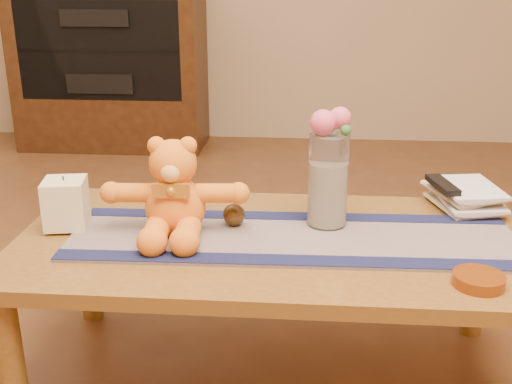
# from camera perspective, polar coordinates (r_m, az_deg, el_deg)

# --- Properties ---
(floor) EXTENTS (5.50, 5.50, 0.00)m
(floor) POSITION_cam_1_polar(r_m,az_deg,el_deg) (1.92, 1.56, -16.58)
(floor) COLOR #512E17
(floor) RESTS_ON ground
(coffee_table_top) EXTENTS (1.40, 0.70, 0.04)m
(coffee_table_top) POSITION_cam_1_polar(r_m,az_deg,el_deg) (1.70, 1.69, -4.82)
(coffee_table_top) COLOR brown
(coffee_table_top) RESTS_ON floor
(table_leg_fl) EXTENTS (0.07, 0.07, 0.41)m
(table_leg_fl) POSITION_cam_1_polar(r_m,az_deg,el_deg) (1.71, -21.63, -14.71)
(table_leg_fl) COLOR brown
(table_leg_fl) RESTS_ON floor
(table_leg_bl) EXTENTS (0.07, 0.07, 0.41)m
(table_leg_bl) POSITION_cam_1_polar(r_m,az_deg,el_deg) (2.17, -15.17, -6.30)
(table_leg_bl) COLOR brown
(table_leg_bl) RESTS_ON floor
(table_leg_br) EXTENTS (0.07, 0.07, 0.41)m
(table_leg_br) POSITION_cam_1_polar(r_m,az_deg,el_deg) (2.13, 19.66, -7.36)
(table_leg_br) COLOR brown
(table_leg_br) RESTS_ON floor
(persian_runner) EXTENTS (1.21, 0.38, 0.01)m
(persian_runner) POSITION_cam_1_polar(r_m,az_deg,el_deg) (1.68, 3.38, -4.24)
(persian_runner) COLOR #181B44
(persian_runner) RESTS_ON coffee_table_top
(runner_border_near) EXTENTS (1.20, 0.09, 0.00)m
(runner_border_near) POSITION_cam_1_polar(r_m,az_deg,el_deg) (1.54, 3.38, -6.27)
(runner_border_near) COLOR #13173B
(runner_border_near) RESTS_ON persian_runner
(runner_border_far) EXTENTS (1.20, 0.09, 0.00)m
(runner_border_far) POSITION_cam_1_polar(r_m,az_deg,el_deg) (1.81, 3.39, -2.22)
(runner_border_far) COLOR #13173B
(runner_border_far) RESTS_ON persian_runner
(teddy_bear) EXTENTS (0.39, 0.33, 0.25)m
(teddy_bear) POSITION_cam_1_polar(r_m,az_deg,el_deg) (1.68, -7.51, 0.40)
(teddy_bear) COLOR orange
(teddy_bear) RESTS_ON persian_runner
(pillar_candle) EXTENTS (0.13, 0.13, 0.13)m
(pillar_candle) POSITION_cam_1_polar(r_m,az_deg,el_deg) (1.80, -17.09, -0.98)
(pillar_candle) COLOR beige
(pillar_candle) RESTS_ON persian_runner
(candle_wick) EXTENTS (0.00, 0.00, 0.01)m
(candle_wick) POSITION_cam_1_polar(r_m,az_deg,el_deg) (1.77, -17.32, 1.23)
(candle_wick) COLOR black
(candle_wick) RESTS_ON pillar_candle
(glass_vase) EXTENTS (0.11, 0.11, 0.26)m
(glass_vase) POSITION_cam_1_polar(r_m,az_deg,el_deg) (1.72, 6.65, 1.07)
(glass_vase) COLOR silver
(glass_vase) RESTS_ON persian_runner
(potpourri_fill) EXTENTS (0.09, 0.09, 0.18)m
(potpourri_fill) POSITION_cam_1_polar(r_m,az_deg,el_deg) (1.73, 6.59, -0.15)
(potpourri_fill) COLOR beige
(potpourri_fill) RESTS_ON glass_vase
(rose_left) EXTENTS (0.07, 0.07, 0.07)m
(rose_left) POSITION_cam_1_polar(r_m,az_deg,el_deg) (1.66, 6.19, 6.37)
(rose_left) COLOR #E14F75
(rose_left) RESTS_ON glass_vase
(rose_right) EXTENTS (0.06, 0.06, 0.06)m
(rose_right) POSITION_cam_1_polar(r_m,az_deg,el_deg) (1.68, 7.74, 6.77)
(rose_right) COLOR #E14F75
(rose_right) RESTS_ON glass_vase
(blue_flower_back) EXTENTS (0.04, 0.04, 0.04)m
(blue_flower_back) POSITION_cam_1_polar(r_m,az_deg,el_deg) (1.71, 7.16, 6.46)
(blue_flower_back) COLOR #4D67A7
(blue_flower_back) RESTS_ON glass_vase
(blue_flower_side) EXTENTS (0.04, 0.04, 0.04)m
(blue_flower_side) POSITION_cam_1_polar(r_m,az_deg,el_deg) (1.70, 5.81, 6.12)
(blue_flower_side) COLOR #4D67A7
(blue_flower_side) RESTS_ON glass_vase
(leaf_sprig) EXTENTS (0.03, 0.03, 0.03)m
(leaf_sprig) POSITION_cam_1_polar(r_m,az_deg,el_deg) (1.66, 8.25, 5.65)
(leaf_sprig) COLOR #33662D
(leaf_sprig) RESTS_ON glass_vase
(bronze_ball) EXTENTS (0.08, 0.08, 0.06)m
(bronze_ball) POSITION_cam_1_polar(r_m,az_deg,el_deg) (1.73, -2.04, -2.11)
(bronze_ball) COLOR #443116
(bronze_ball) RESTS_ON persian_runner
(book_bottom) EXTENTS (0.22, 0.26, 0.02)m
(book_bottom) POSITION_cam_1_polar(r_m,az_deg,el_deg) (1.95, 16.45, -1.34)
(book_bottom) COLOR beige
(book_bottom) RESTS_ON coffee_table_top
(book_lower) EXTENTS (0.19, 0.24, 0.02)m
(book_lower) POSITION_cam_1_polar(r_m,az_deg,el_deg) (1.94, 16.69, -0.85)
(book_lower) COLOR beige
(book_lower) RESTS_ON book_bottom
(book_upper) EXTENTS (0.23, 0.26, 0.02)m
(book_upper) POSITION_cam_1_polar(r_m,az_deg,el_deg) (1.94, 16.37, -0.26)
(book_upper) COLOR beige
(book_upper) RESTS_ON book_lower
(book_top) EXTENTS (0.20, 0.25, 0.02)m
(book_top) POSITION_cam_1_polar(r_m,az_deg,el_deg) (1.93, 16.75, 0.23)
(book_top) COLOR beige
(book_top) RESTS_ON book_upper
(tv_remote) EXTENTS (0.08, 0.17, 0.02)m
(tv_remote) POSITION_cam_1_polar(r_m,az_deg,el_deg) (1.91, 16.79, 0.64)
(tv_remote) COLOR black
(tv_remote) RESTS_ON book_top
(amber_dish) EXTENTS (0.13, 0.13, 0.03)m
(amber_dish) POSITION_cam_1_polar(r_m,az_deg,el_deg) (1.53, 19.80, -7.63)
(amber_dish) COLOR #BF5914
(amber_dish) RESTS_ON coffee_table_top
(media_cabinet) EXTENTS (1.20, 0.50, 1.10)m
(media_cabinet) POSITION_cam_1_polar(r_m,az_deg,el_deg) (4.26, -13.17, 11.43)
(media_cabinet) COLOR black
(media_cabinet) RESTS_ON floor
(cabinet_cavity) EXTENTS (1.02, 0.03, 0.61)m
(cabinet_cavity) POSITION_cam_1_polar(r_m,az_deg,el_deg) (4.02, -14.29, 12.45)
(cabinet_cavity) COLOR black
(cabinet_cavity) RESTS_ON media_cabinet
(cabinet_shelf) EXTENTS (1.02, 0.20, 0.02)m
(cabinet_shelf) POSITION_cam_1_polar(r_m,az_deg,el_deg) (4.10, -13.92, 12.62)
(cabinet_shelf) COLOR black
(cabinet_shelf) RESTS_ON media_cabinet
(stereo_upper) EXTENTS (0.42, 0.28, 0.10)m
(stereo_upper) POSITION_cam_1_polar(r_m,az_deg,el_deg) (4.10, -14.06, 15.40)
(stereo_upper) COLOR black
(stereo_upper) RESTS_ON media_cabinet
(stereo_lower) EXTENTS (0.42, 0.28, 0.12)m
(stereo_lower) POSITION_cam_1_polar(r_m,az_deg,el_deg) (4.15, -13.60, 9.95)
(stereo_lower) COLOR black
(stereo_lower) RESTS_ON media_cabinet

